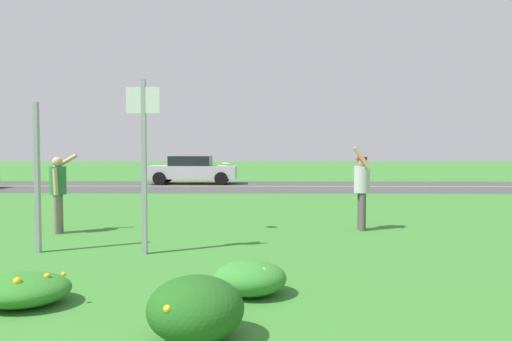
% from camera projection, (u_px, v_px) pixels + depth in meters
% --- Properties ---
extents(ground_plane, '(120.00, 120.00, 0.00)m').
position_uv_depth(ground_plane, '(231.00, 218.00, 12.22)').
color(ground_plane, '#387A2D').
extents(highway_strip, '(120.00, 7.43, 0.01)m').
position_uv_depth(highway_strip, '(246.00, 186.00, 22.86)').
color(highway_strip, '#424244').
rests_on(highway_strip, ground).
extents(highway_center_stripe, '(120.00, 0.16, 0.00)m').
position_uv_depth(highway_center_stripe, '(246.00, 186.00, 22.86)').
color(highway_center_stripe, yellow).
rests_on(highway_center_stripe, ground).
extents(daylily_clump_mid_center, '(0.90, 0.87, 0.60)m').
position_uv_depth(daylily_clump_mid_center, '(196.00, 309.00, 4.35)').
color(daylily_clump_mid_center, '#1E5619').
rests_on(daylily_clump_mid_center, ground).
extents(daylily_clump_front_right, '(0.89, 0.80, 0.41)m').
position_uv_depth(daylily_clump_front_right, '(250.00, 278.00, 5.73)').
color(daylily_clump_front_right, '#337F2D').
rests_on(daylily_clump_front_right, ground).
extents(daylily_clump_front_left, '(1.07, 0.89, 0.39)m').
position_uv_depth(daylily_clump_front_left, '(23.00, 289.00, 5.36)').
color(daylily_clump_front_left, '#2D7526').
rests_on(daylily_clump_front_left, ground).
extents(sign_post_near_path, '(0.07, 0.10, 2.58)m').
position_uv_depth(sign_post_near_path, '(37.00, 178.00, 8.07)').
color(sign_post_near_path, '#93969B').
rests_on(sign_post_near_path, ground).
extents(sign_post_by_roadside, '(0.56, 0.10, 2.94)m').
position_uv_depth(sign_post_by_roadside, '(144.00, 150.00, 7.93)').
color(sign_post_by_roadside, '#93969B').
rests_on(sign_post_by_roadside, ground).
extents(person_thrower_green_shirt, '(0.53, 0.51, 1.69)m').
position_uv_depth(person_thrower_green_shirt, '(58.00, 187.00, 9.96)').
color(person_thrower_green_shirt, '#287038').
rests_on(person_thrower_green_shirt, ground).
extents(person_catcher_red_cap_gray_shirt, '(0.42, 0.50, 1.84)m').
position_uv_depth(person_catcher_red_cap_gray_shirt, '(362.00, 185.00, 10.34)').
color(person_catcher_red_cap_gray_shirt, '#B2B2B7').
rests_on(person_catcher_red_cap_gray_shirt, ground).
extents(frisbee_white, '(0.28, 0.27, 0.10)m').
position_uv_depth(frisbee_white, '(228.00, 164.00, 10.24)').
color(frisbee_white, white).
extents(car_silver_center_left, '(4.50, 2.00, 1.45)m').
position_uv_depth(car_silver_center_left, '(192.00, 170.00, 24.54)').
color(car_silver_center_left, '#B7BABF').
rests_on(car_silver_center_left, ground).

